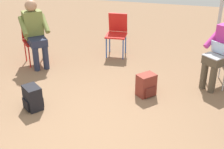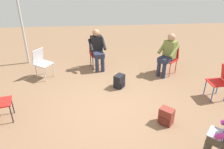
# 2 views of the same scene
# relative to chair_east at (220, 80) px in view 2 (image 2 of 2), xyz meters

# --- Properties ---
(ground_plane) EXTENTS (14.70, 14.70, 0.00)m
(ground_plane) POSITION_rel_chair_east_xyz_m (-2.63, -0.24, -0.50)
(ground_plane) COLOR brown
(chair_east) EXTENTS (0.46, 0.42, 0.85)m
(chair_east) POSITION_rel_chair_east_xyz_m (0.00, 0.00, 0.00)
(chair_east) COLOR red
(chair_east) RESTS_ON ground
(chair_north) EXTENTS (0.48, 0.51, 0.85)m
(chair_north) POSITION_rel_chair_east_xyz_m (-2.95, 2.09, 0.00)
(chair_north) COLOR red
(chair_north) RESTS_ON ground
(chair_northeast) EXTENTS (0.59, 0.58, 0.85)m
(chair_northeast) POSITION_rel_chair_east_xyz_m (-0.76, 1.47, 0.00)
(chair_northeast) COLOR red
(chair_northeast) RESTS_ON ground
(chair_northwest) EXTENTS (0.58, 0.57, 0.85)m
(chair_northwest) POSITION_rel_chair_east_xyz_m (-4.51, 1.46, 0.00)
(chair_northwest) COLOR #B7B7BC
(chair_northwest) RESTS_ON ground
(person_in_olive) EXTENTS (0.63, 0.63, 1.24)m
(person_in_olive) POSITION_rel_chair_east_xyz_m (-0.89, 1.36, 0.20)
(person_in_olive) COLOR #23283D
(person_in_olive) RESTS_ON ground
(person_in_black) EXTENTS (0.57, 0.57, 1.24)m
(person_in_black) POSITION_rel_chair_east_xyz_m (-2.91, 1.92, 0.20)
(person_in_black) COLOR #23283D
(person_in_black) RESTS_ON ground
(backpack_near_laptop_user) EXTENTS (0.33, 0.34, 0.36)m
(backpack_near_laptop_user) POSITION_rel_chair_east_xyz_m (-2.36, 0.70, -0.34)
(backpack_near_laptop_user) COLOR black
(backpack_near_laptop_user) RESTS_ON ground
(backpack_by_empty_chair) EXTENTS (0.34, 0.34, 0.36)m
(backpack_by_empty_chair) POSITION_rel_chair_east_xyz_m (-1.56, -0.85, -0.34)
(backpack_by_empty_chair) COLOR maroon
(backpack_by_empty_chair) RESTS_ON ground
(tent_pole_far) EXTENTS (0.07, 0.07, 2.23)m
(tent_pole_far) POSITION_rel_chair_east_xyz_m (-5.21, 2.53, 0.62)
(tent_pole_far) COLOR #B2B2B7
(tent_pole_far) RESTS_ON ground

